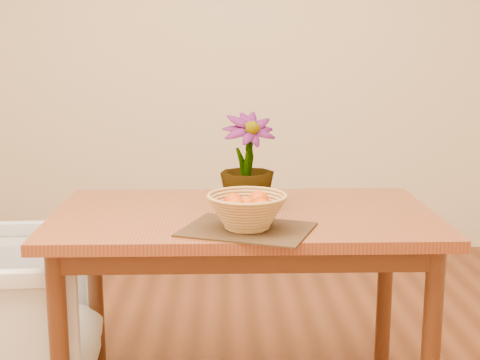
{
  "coord_description": "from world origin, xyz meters",
  "views": [
    {
      "loc": [
        -0.08,
        -2.09,
        1.35
      ],
      "look_at": [
        -0.02,
        0.11,
        0.91
      ],
      "focal_mm": 50.0,
      "sensor_mm": 36.0,
      "label": 1
    }
  ],
  "objects_px": {
    "wicker_basket": "(247,213)",
    "armchair": "(4,310)",
    "table": "(244,235)",
    "potted_plant": "(247,163)"
  },
  "relations": [
    {
      "from": "table",
      "to": "wicker_basket",
      "type": "relative_size",
      "value": 5.24
    },
    {
      "from": "table",
      "to": "wicker_basket",
      "type": "height_order",
      "value": "wicker_basket"
    },
    {
      "from": "wicker_basket",
      "to": "table",
      "type": "bearing_deg",
      "value": 90.77
    },
    {
      "from": "potted_plant",
      "to": "table",
      "type": "bearing_deg",
      "value": -130.29
    },
    {
      "from": "potted_plant",
      "to": "armchair",
      "type": "height_order",
      "value": "potted_plant"
    },
    {
      "from": "potted_plant",
      "to": "armchair",
      "type": "bearing_deg",
      "value": 164.28
    },
    {
      "from": "table",
      "to": "armchair",
      "type": "xyz_separation_m",
      "value": [
        -0.92,
        0.06,
        -0.31
      ]
    },
    {
      "from": "table",
      "to": "armchair",
      "type": "distance_m",
      "value": 0.98
    },
    {
      "from": "table",
      "to": "wicker_basket",
      "type": "xyz_separation_m",
      "value": [
        0.0,
        -0.25,
        0.15
      ]
    },
    {
      "from": "wicker_basket",
      "to": "armchair",
      "type": "height_order",
      "value": "wicker_basket"
    }
  ]
}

